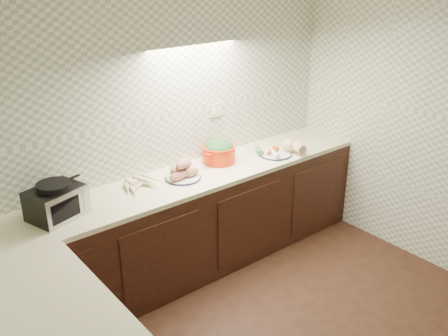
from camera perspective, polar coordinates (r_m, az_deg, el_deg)
room at (r=2.88m, az=12.49°, el=2.49°), size 3.60×3.60×2.60m
counter at (r=3.50m, az=-5.71°, el=-15.18°), size 3.60×3.60×0.90m
toaster_oven at (r=3.71m, az=-18.62°, el=-3.62°), size 0.43×0.38×0.26m
parsnip_pile at (r=4.02m, az=-9.00°, el=-2.02°), size 0.27×0.34×0.06m
sweet_potato_plate at (r=4.16m, az=-4.82°, el=-0.39°), size 0.30×0.30×0.18m
onion_bowl at (r=4.28m, az=-4.97°, el=0.03°), size 0.15×0.15×0.11m
dutch_oven at (r=4.46m, az=-0.59°, el=1.93°), size 0.37×0.37×0.21m
veg_plate at (r=4.69m, az=6.56°, el=2.19°), size 0.41×0.35×0.14m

